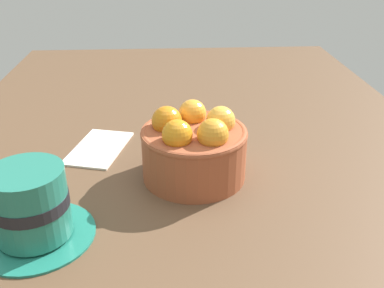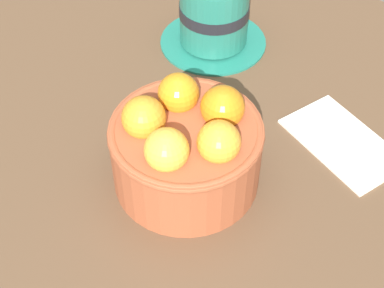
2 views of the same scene
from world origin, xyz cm
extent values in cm
cube|color=brown|center=(0.00, 0.00, -2.20)|extent=(145.57, 84.71, 4.40)
cylinder|color=#9E4C2D|center=(0.00, 0.00, 3.66)|extent=(14.69, 14.69, 7.32)
torus|color=#9E4C2D|center=(0.00, 0.00, 6.92)|extent=(14.89, 14.89, 1.00)
sphere|color=orange|center=(3.13, -2.41, 8.18)|extent=(4.08, 4.08, 4.08)
sphere|color=orange|center=(3.26, 2.23, 8.18)|extent=(4.21, 4.21, 4.21)
sphere|color=gold|center=(-1.12, 3.79, 8.18)|extent=(4.09, 4.09, 4.09)
sphere|color=gold|center=(-3.95, 0.11, 8.18)|extent=(4.04, 4.04, 4.04)
sphere|color=orange|center=(-1.33, -3.72, 8.18)|extent=(4.28, 4.28, 4.28)
cylinder|color=#1F7664|center=(12.64, -19.25, 0.30)|extent=(13.64, 13.64, 0.60)
cylinder|color=#237260|center=(12.64, -19.25, 4.77)|extent=(8.52, 8.52, 8.34)
cylinder|color=black|center=(12.64, -19.25, 5.00)|extent=(8.68, 8.68, 1.50)
cube|color=white|center=(-9.39, -14.89, 0.30)|extent=(14.32, 10.59, 0.60)
camera|label=1|loc=(54.15, -3.50, 32.67)|focal=40.72mm
camera|label=2|loc=(-25.68, 28.18, 45.92)|focal=54.35mm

